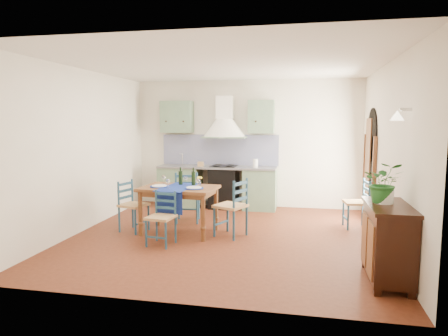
{
  "coord_description": "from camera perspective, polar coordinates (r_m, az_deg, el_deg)",
  "views": [
    {
      "loc": [
        1.25,
        -6.33,
        1.92
      ],
      "look_at": [
        -0.07,
        0.3,
        1.11
      ],
      "focal_mm": 32.0,
      "sensor_mm": 36.0,
      "label": 1
    }
  ],
  "objects": [
    {
      "name": "back_wall",
      "position": [
        8.84,
        -0.01,
        1.16
      ],
      "size": [
        5.0,
        0.96,
        2.8
      ],
      "color": "silver",
      "rests_on": "ground"
    },
    {
      "name": "chair_right",
      "position": [
        6.62,
        1.19,
        -5.55
      ],
      "size": [
        0.6,
        0.6,
        0.97
      ],
      "color": "navy",
      "rests_on": "ground"
    },
    {
      "name": "chair_spare",
      "position": [
        7.54,
        18.57,
        -4.76
      ],
      "size": [
        0.46,
        0.46,
        0.88
      ],
      "color": "navy",
      "rests_on": "ground"
    },
    {
      "name": "left_wall",
      "position": [
        7.38,
        -19.34,
        2.38
      ],
      "size": [
        0.04,
        5.0,
        2.8
      ],
      "primitive_type": "cube",
      "color": "silver",
      "rests_on": "ground"
    },
    {
      "name": "chair_far",
      "position": [
        7.58,
        -5.24,
        -4.02
      ],
      "size": [
        0.53,
        0.53,
        0.97
      ],
      "color": "navy",
      "rests_on": "ground"
    },
    {
      "name": "right_wall",
      "position": [
        6.75,
        21.84,
        1.36
      ],
      "size": [
        0.26,
        5.0,
        2.8
      ],
      "color": "silver",
      "rests_on": "ground"
    },
    {
      "name": "chair_left",
      "position": [
        7.13,
        -12.97,
        -5.21
      ],
      "size": [
        0.51,
        0.51,
        0.88
      ],
      "color": "navy",
      "rests_on": "ground"
    },
    {
      "name": "ceiling",
      "position": [
        6.52,
        0.09,
        14.61
      ],
      "size": [
        5.0,
        5.0,
        0.01
      ],
      "primitive_type": "cube",
      "color": "silver",
      "rests_on": "back_wall"
    },
    {
      "name": "dining_table",
      "position": [
        6.84,
        -6.45,
        -3.47
      ],
      "size": [
        1.32,
        1.01,
        1.11
      ],
      "color": "brown",
      "rests_on": "ground"
    },
    {
      "name": "potted_plant",
      "position": [
        5.14,
        21.88,
        -1.94
      ],
      "size": [
        0.51,
        0.46,
        0.5
      ],
      "primitive_type": "imported",
      "rotation": [
        0.0,
        0.0,
        -0.17
      ],
      "color": "#1F6024",
      "rests_on": "sideboard"
    },
    {
      "name": "chair_near",
      "position": [
        6.29,
        -8.89,
        -6.99
      ],
      "size": [
        0.44,
        0.44,
        0.83
      ],
      "color": "navy",
      "rests_on": "ground"
    },
    {
      "name": "floor",
      "position": [
        6.74,
        0.09,
        -9.76
      ],
      "size": [
        5.0,
        5.0,
        0.0
      ],
      "primitive_type": "plane",
      "color": "#471D0F",
      "rests_on": "ground"
    },
    {
      "name": "sideboard",
      "position": [
        5.19,
        22.32,
        -9.48
      ],
      "size": [
        0.5,
        1.05,
        0.94
      ],
      "color": "black",
      "rests_on": "ground"
    }
  ]
}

